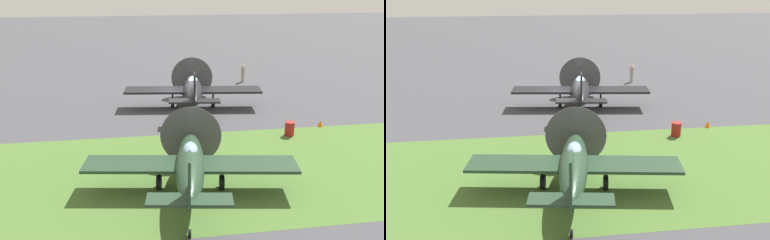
{
  "view_description": "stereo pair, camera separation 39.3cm",
  "coord_description": "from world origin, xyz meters",
  "views": [
    {
      "loc": [
        -3.33,
        -29.58,
        9.55
      ],
      "look_at": [
        0.08,
        -6.84,
        1.4
      ],
      "focal_mm": 37.8,
      "sensor_mm": 36.0,
      "label": 1
    },
    {
      "loc": [
        -2.94,
        -29.64,
        9.55
      ],
      "look_at": [
        0.08,
        -6.84,
        1.4
      ],
      "focal_mm": 37.8,
      "sensor_mm": 36.0,
      "label": 2
    }
  ],
  "objects": [
    {
      "name": "ground_plane",
      "position": [
        0.0,
        0.0,
        0.0
      ],
      "size": [
        160.0,
        160.0,
        0.0
      ],
      "primitive_type": "plane",
      "color": "#424247"
    },
    {
      "name": "ground_crew_chief",
      "position": [
        7.13,
        7.27,
        0.91
      ],
      "size": [
        0.38,
        0.58,
        1.73
      ],
      "rotation": [
        0.0,
        0.0,
        1.11
      ],
      "color": "#9E998E",
      "rests_on": "ground"
    },
    {
      "name": "fuel_drum",
      "position": [
        6.37,
        -6.76,
        0.45
      ],
      "size": [
        0.6,
        0.6,
        0.9
      ],
      "primitive_type": "cylinder",
      "color": "maroon",
      "rests_on": "ground"
    },
    {
      "name": "runway_marker_cone",
      "position": [
        9.06,
        -5.51,
        0.22
      ],
      "size": [
        0.36,
        0.36,
        0.44
      ],
      "primitive_type": "cone",
      "color": "orange",
      "rests_on": "ground"
    },
    {
      "name": "grass_verge",
      "position": [
        0.0,
        -11.04,
        0.0
      ],
      "size": [
        120.0,
        11.0,
        0.01
      ],
      "primitive_type": "cube",
      "color": "#476B2D",
      "rests_on": "ground"
    },
    {
      "name": "airplane_lead",
      "position": [
        1.13,
        -0.34,
        1.56
      ],
      "size": [
        10.52,
        8.35,
        3.73
      ],
      "rotation": [
        0.0,
        0.0,
        -0.12
      ],
      "color": "black",
      "rests_on": "ground"
    },
    {
      "name": "airplane_wingman",
      "position": [
        -0.93,
        -13.02,
        1.49
      ],
      "size": [
        10.04,
        7.99,
        3.55
      ],
      "rotation": [
        0.0,
        0.0,
        -0.15
      ],
      "color": "#233D28",
      "rests_on": "ground"
    }
  ]
}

